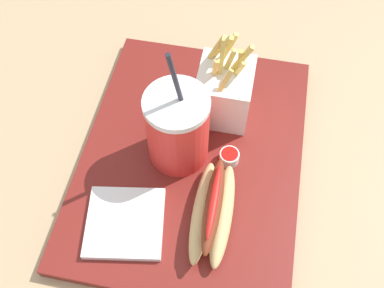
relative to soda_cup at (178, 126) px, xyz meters
name	(u,v)px	position (x,y,z in m)	size (l,w,h in m)	color
ground_plane	(192,163)	(0.00, 0.02, -0.10)	(2.40, 2.40, 0.02)	tan
food_tray	(192,157)	(0.00, 0.02, -0.08)	(0.46, 0.35, 0.02)	maroon
soda_cup	(178,126)	(0.00, 0.00, 0.00)	(0.10, 0.10, 0.23)	red
fries_basket	(224,91)	(-0.10, 0.06, -0.02)	(0.10, 0.09, 0.17)	white
hot_dog_1	(213,211)	(0.11, 0.07, -0.04)	(0.16, 0.06, 0.06)	#DBB775
ketchup_cup_1	(230,156)	(0.00, 0.08, -0.06)	(0.03, 0.03, 0.02)	white
ketchup_cup_2	(166,87)	(-0.12, -0.05, -0.06)	(0.03, 0.03, 0.02)	white
napkin_stack	(125,223)	(0.14, -0.05, -0.06)	(0.11, 0.11, 0.01)	white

